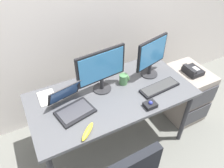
{
  "coord_description": "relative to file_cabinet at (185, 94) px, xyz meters",
  "views": [
    {
      "loc": [
        -0.69,
        -1.32,
        2.12
      ],
      "look_at": [
        0.0,
        0.0,
        0.88
      ],
      "focal_mm": 33.9,
      "sensor_mm": 36.0,
      "label": 1
    }
  ],
  "objects": [
    {
      "name": "trackball_mouse",
      "position": [
        -0.8,
        -0.3,
        0.45
      ],
      "size": [
        0.11,
        0.09,
        0.07
      ],
      "color": "black",
      "rests_on": "desk"
    },
    {
      "name": "desk_phone",
      "position": [
        -0.01,
        -0.02,
        0.37
      ],
      "size": [
        0.17,
        0.2,
        0.09
      ],
      "color": "black",
      "rests_on": "file_cabinet"
    },
    {
      "name": "paper_notepad",
      "position": [
        -1.59,
        0.23,
        0.43
      ],
      "size": [
        0.15,
        0.21,
        0.01
      ],
      "primitive_type": "cube",
      "rotation": [
        0.0,
        0.0,
        -0.01
      ],
      "color": "white",
      "rests_on": "desk"
    },
    {
      "name": "ground_plane",
      "position": [
        -1.02,
        0.01,
        -0.33
      ],
      "size": [
        8.0,
        8.0,
        0.0
      ],
      "primitive_type": "plane",
      "color": "slate"
    },
    {
      "name": "monitor_main",
      "position": [
        -1.08,
        0.11,
        0.67
      ],
      "size": [
        0.49,
        0.18,
        0.43
      ],
      "color": "#262628",
      "rests_on": "desk"
    },
    {
      "name": "banana",
      "position": [
        -1.41,
        -0.31,
        0.44
      ],
      "size": [
        0.17,
        0.16,
        0.04
      ],
      "primitive_type": "ellipsoid",
      "rotation": [
        0.0,
        0.0,
        0.76
      ],
      "color": "yellow",
      "rests_on": "desk"
    },
    {
      "name": "laptop",
      "position": [
        -1.43,
        -0.01,
        0.47
      ],
      "size": [
        0.37,
        0.38,
        0.22
      ],
      "color": "black",
      "rests_on": "desk"
    },
    {
      "name": "coffee_mug",
      "position": [
        -0.85,
        0.09,
        0.48
      ],
      "size": [
        0.09,
        0.08,
        0.11
      ],
      "color": "#487C49",
      "rests_on": "desk"
    },
    {
      "name": "desk",
      "position": [
        -1.02,
        0.01,
        0.35
      ],
      "size": [
        1.57,
        0.78,
        0.76
      ],
      "color": "#4A4B4F",
      "rests_on": "ground"
    },
    {
      "name": "monitor_side",
      "position": [
        -0.53,
        0.1,
        0.66
      ],
      "size": [
        0.39,
        0.18,
        0.42
      ],
      "color": "#262628",
      "rests_on": "desk"
    },
    {
      "name": "file_cabinet",
      "position": [
        0.0,
        0.0,
        0.0
      ],
      "size": [
        0.42,
        0.53,
        0.67
      ],
      "color": "gray",
      "rests_on": "ground"
    },
    {
      "name": "keyboard",
      "position": [
        -0.58,
        -0.14,
        0.44
      ],
      "size": [
        0.42,
        0.17,
        0.03
      ],
      "color": "black",
      "rests_on": "desk"
    },
    {
      "name": "back_wall",
      "position": [
        -1.02,
        0.75,
        1.07
      ],
      "size": [
        6.0,
        0.1,
        2.8
      ],
      "primitive_type": "cube",
      "color": "beige",
      "rests_on": "ground"
    }
  ]
}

